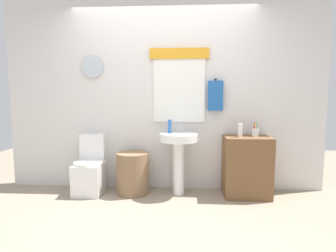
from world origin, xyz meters
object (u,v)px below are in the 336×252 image
toothbrush_cup (255,132)px  pedestal_sink (179,149)px  soap_bottle (170,126)px  lotion_bottle (240,130)px  laundry_hamper (133,173)px  wooden_cabinet (246,166)px  toilet (91,170)px

toothbrush_cup → pedestal_sink: bearing=-178.8°
soap_bottle → toothbrush_cup: (1.11, -0.03, -0.07)m
lotion_bottle → toothbrush_cup: size_ratio=0.94×
pedestal_sink → soap_bottle: soap_bottle is taller
laundry_hamper → wooden_cabinet: (1.49, 0.00, 0.12)m
pedestal_sink → lotion_bottle: (0.78, -0.04, 0.27)m
pedestal_sink → soap_bottle: bearing=157.4°
toilet → pedestal_sink: pedestal_sink is taller
laundry_hamper → toothbrush_cup: 1.69m
laundry_hamper → toothbrush_cup: size_ratio=2.99×
wooden_cabinet → soap_bottle: size_ratio=4.40×
wooden_cabinet → toothbrush_cup: 0.46m
laundry_hamper → lotion_bottle: size_ratio=3.19×
laundry_hamper → lotion_bottle: lotion_bottle is taller
pedestal_sink → lotion_bottle: size_ratio=4.70×
lotion_bottle → toothbrush_cup: 0.22m
wooden_cabinet → toothbrush_cup: (0.10, 0.02, 0.45)m
pedestal_sink → wooden_cabinet: 0.91m
toilet → pedestal_sink: 1.23m
toilet → soap_bottle: size_ratio=4.49×
laundry_hamper → lotion_bottle: (1.39, -0.04, 0.59)m
pedestal_sink → toothbrush_cup: (0.99, 0.02, 0.23)m
toothbrush_cup → lotion_bottle: bearing=-163.7°
toilet → toothbrush_cup: bearing=-0.4°
soap_bottle → toothbrush_cup: 1.11m
laundry_hamper → soap_bottle: (0.49, 0.05, 0.63)m
laundry_hamper → pedestal_sink: (0.61, 0.00, 0.33)m
toilet → wooden_cabinet: (2.08, -0.04, 0.09)m
pedestal_sink → toothbrush_cup: size_ratio=4.40×
toilet → toothbrush_cup: (2.18, -0.02, 0.54)m
laundry_hamper → toothbrush_cup: toothbrush_cup is taller
soap_bottle → toothbrush_cup: soap_bottle is taller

